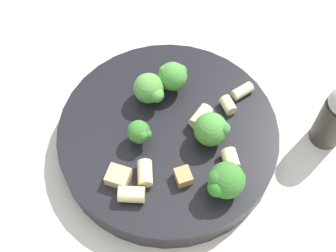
# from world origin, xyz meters

# --- Properties ---
(ground_plane) EXTENTS (2.00, 2.00, 0.00)m
(ground_plane) POSITION_xyz_m (0.00, 0.00, 0.00)
(ground_plane) COLOR beige
(pasta_bowl) EXTENTS (0.26, 0.26, 0.03)m
(pasta_bowl) POSITION_xyz_m (0.00, 0.00, 0.02)
(pasta_bowl) COLOR black
(pasta_bowl) RESTS_ON ground_plane
(broccoli_floret_0) EXTENTS (0.04, 0.04, 0.04)m
(broccoli_floret_0) POSITION_xyz_m (0.08, -0.06, 0.06)
(broccoli_floret_0) COLOR #84AD60
(broccoli_floret_0) RESTS_ON pasta_bowl
(broccoli_floret_1) EXTENTS (0.03, 0.03, 0.04)m
(broccoli_floret_1) POSITION_xyz_m (-0.01, 0.06, 0.06)
(broccoli_floret_1) COLOR #93B766
(broccoli_floret_1) RESTS_ON pasta_bowl
(broccoli_floret_2) EXTENTS (0.03, 0.03, 0.03)m
(broccoli_floret_2) POSITION_xyz_m (-0.03, -0.02, 0.05)
(broccoli_floret_2) COLOR #9EC175
(broccoli_floret_2) RESTS_ON pasta_bowl
(broccoli_floret_3) EXTENTS (0.04, 0.04, 0.04)m
(broccoli_floret_3) POSITION_xyz_m (0.05, 0.00, 0.06)
(broccoli_floret_3) COLOR #9EC175
(broccoli_floret_3) RESTS_ON pasta_bowl
(broccoli_floret_4) EXTENTS (0.04, 0.04, 0.04)m
(broccoli_floret_4) POSITION_xyz_m (-0.03, 0.04, 0.05)
(broccoli_floret_4) COLOR #84AD60
(broccoli_floret_4) RESTS_ON pasta_bowl
(rigatoni_0) EXTENTS (0.02, 0.03, 0.02)m
(rigatoni_0) POSITION_xyz_m (-0.01, -0.06, 0.04)
(rigatoni_0) COLOR beige
(rigatoni_0) RESTS_ON pasta_bowl
(rigatoni_1) EXTENTS (0.03, 0.03, 0.02)m
(rigatoni_1) POSITION_xyz_m (0.08, -0.03, 0.04)
(rigatoni_1) COLOR beige
(rigatoni_1) RESTS_ON pasta_bowl
(rigatoni_2) EXTENTS (0.03, 0.03, 0.01)m
(rigatoni_2) POSITION_xyz_m (0.08, 0.07, 0.04)
(rigatoni_2) COLOR beige
(rigatoni_2) RESTS_ON pasta_bowl
(rigatoni_3) EXTENTS (0.02, 0.03, 0.01)m
(rigatoni_3) POSITION_xyz_m (0.06, 0.05, 0.04)
(rigatoni_3) COLOR beige
(rigatoni_3) RESTS_ON pasta_bowl
(rigatoni_4) EXTENTS (0.03, 0.02, 0.02)m
(rigatoni_4) POSITION_xyz_m (-0.02, -0.09, 0.04)
(rigatoni_4) COLOR beige
(rigatoni_4) RESTS_ON pasta_bowl
(rigatoni_5) EXTENTS (0.03, 0.03, 0.02)m
(rigatoni_5) POSITION_xyz_m (0.03, 0.02, 0.04)
(rigatoni_5) COLOR beige
(rigatoni_5) RESTS_ON pasta_bowl
(chicken_chunk_0) EXTENTS (0.03, 0.02, 0.01)m
(chicken_chunk_0) POSITION_xyz_m (-0.04, -0.07, 0.04)
(chicken_chunk_0) COLOR tan
(chicken_chunk_0) RESTS_ON pasta_bowl
(chicken_chunk_1) EXTENTS (0.02, 0.02, 0.01)m
(chicken_chunk_1) POSITION_xyz_m (0.03, -0.06, 0.04)
(chicken_chunk_1) COLOR tan
(chicken_chunk_1) RESTS_ON pasta_bowl
(pepper_shaker) EXTENTS (0.04, 0.04, 0.10)m
(pepper_shaker) POSITION_xyz_m (0.19, 0.05, 0.05)
(pepper_shaker) COLOR #332D28
(pepper_shaker) RESTS_ON ground_plane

